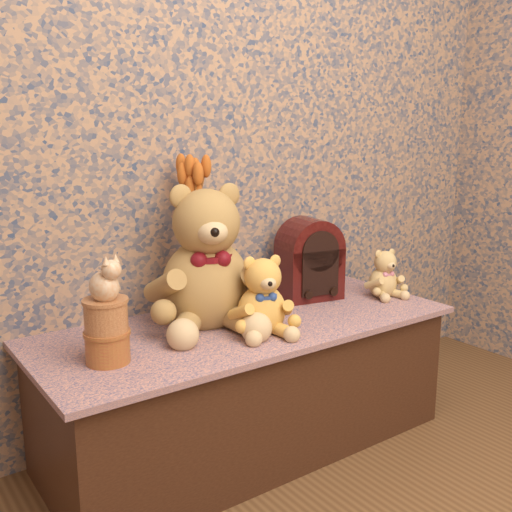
{
  "coord_description": "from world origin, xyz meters",
  "views": [
    {
      "loc": [
        -1.09,
        -0.37,
        1.1
      ],
      "look_at": [
        0.0,
        1.16,
        0.69
      ],
      "focal_mm": 41.5,
      "sensor_mm": 36.0,
      "label": 1
    }
  ],
  "objects_px": {
    "teddy_medium": "(262,291)",
    "ceramic_vase": "(194,286)",
    "teddy_small": "(383,271)",
    "cathedral_radio": "(309,258)",
    "teddy_large": "(205,250)",
    "biscuit_tin_lower": "(108,347)",
    "cat_figurine": "(104,277)"
  },
  "relations": [
    {
      "from": "teddy_medium",
      "to": "ceramic_vase",
      "type": "height_order",
      "value": "teddy_medium"
    },
    {
      "from": "teddy_small",
      "to": "cathedral_radio",
      "type": "xyz_separation_m",
      "value": [
        -0.25,
        0.15,
        0.06
      ]
    },
    {
      "from": "teddy_large",
      "to": "cathedral_radio",
      "type": "height_order",
      "value": "teddy_large"
    },
    {
      "from": "cathedral_radio",
      "to": "ceramic_vase",
      "type": "relative_size",
      "value": 1.49
    },
    {
      "from": "cathedral_radio",
      "to": "biscuit_tin_lower",
      "type": "distance_m",
      "value": 0.91
    },
    {
      "from": "biscuit_tin_lower",
      "to": "cat_figurine",
      "type": "distance_m",
      "value": 0.2
    },
    {
      "from": "ceramic_vase",
      "to": "biscuit_tin_lower",
      "type": "distance_m",
      "value": 0.48
    },
    {
      "from": "teddy_large",
      "to": "cat_figurine",
      "type": "distance_m",
      "value": 0.43
    },
    {
      "from": "teddy_medium",
      "to": "ceramic_vase",
      "type": "xyz_separation_m",
      "value": [
        -0.09,
        0.29,
        -0.03
      ]
    },
    {
      "from": "ceramic_vase",
      "to": "cat_figurine",
      "type": "bearing_deg",
      "value": -149.92
    },
    {
      "from": "cathedral_radio",
      "to": "ceramic_vase",
      "type": "distance_m",
      "value": 0.48
    },
    {
      "from": "teddy_medium",
      "to": "cat_figurine",
      "type": "height_order",
      "value": "cat_figurine"
    },
    {
      "from": "cathedral_radio",
      "to": "ceramic_vase",
      "type": "xyz_separation_m",
      "value": [
        -0.47,
        0.07,
        -0.05
      ]
    },
    {
      "from": "teddy_medium",
      "to": "teddy_small",
      "type": "relative_size",
      "value": 1.36
    },
    {
      "from": "teddy_large",
      "to": "teddy_small",
      "type": "relative_size",
      "value": 2.53
    },
    {
      "from": "teddy_small",
      "to": "teddy_large",
      "type": "bearing_deg",
      "value": -177.11
    },
    {
      "from": "biscuit_tin_lower",
      "to": "cat_figurine",
      "type": "xyz_separation_m",
      "value": [
        0.0,
        0.0,
        0.2
      ]
    },
    {
      "from": "teddy_large",
      "to": "teddy_small",
      "type": "xyz_separation_m",
      "value": [
        0.74,
        -0.12,
        -0.15
      ]
    },
    {
      "from": "ceramic_vase",
      "to": "biscuit_tin_lower",
      "type": "xyz_separation_m",
      "value": [
        -0.42,
        -0.24,
        -0.06
      ]
    },
    {
      "from": "teddy_large",
      "to": "biscuit_tin_lower",
      "type": "relative_size",
      "value": 4.1
    },
    {
      "from": "teddy_medium",
      "to": "ceramic_vase",
      "type": "distance_m",
      "value": 0.3
    },
    {
      "from": "biscuit_tin_lower",
      "to": "cat_figurine",
      "type": "height_order",
      "value": "cat_figurine"
    },
    {
      "from": "teddy_medium",
      "to": "cathedral_radio",
      "type": "xyz_separation_m",
      "value": [
        0.38,
        0.22,
        0.02
      ]
    },
    {
      "from": "teddy_small",
      "to": "ceramic_vase",
      "type": "relative_size",
      "value": 0.96
    },
    {
      "from": "teddy_small",
      "to": "cat_figurine",
      "type": "relative_size",
      "value": 1.52
    },
    {
      "from": "ceramic_vase",
      "to": "cat_figurine",
      "type": "xyz_separation_m",
      "value": [
        -0.42,
        -0.24,
        0.14
      ]
    },
    {
      "from": "teddy_small",
      "to": "cat_figurine",
      "type": "xyz_separation_m",
      "value": [
        -1.14,
        -0.02,
        0.15
      ]
    },
    {
      "from": "cathedral_radio",
      "to": "biscuit_tin_lower",
      "type": "height_order",
      "value": "cathedral_radio"
    },
    {
      "from": "biscuit_tin_lower",
      "to": "cathedral_radio",
      "type": "bearing_deg",
      "value": 10.88
    },
    {
      "from": "teddy_large",
      "to": "biscuit_tin_lower",
      "type": "bearing_deg",
      "value": -142.07
    },
    {
      "from": "teddy_small",
      "to": "cathedral_radio",
      "type": "relative_size",
      "value": 0.64
    },
    {
      "from": "cathedral_radio",
      "to": "biscuit_tin_lower",
      "type": "xyz_separation_m",
      "value": [
        -0.89,
        -0.17,
        -0.11
      ]
    }
  ]
}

